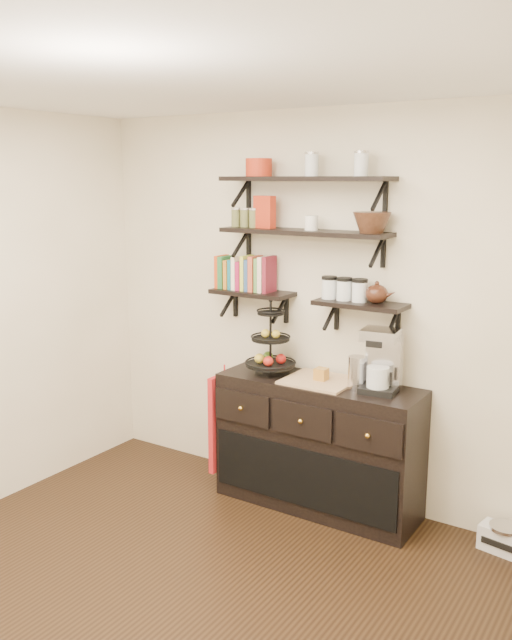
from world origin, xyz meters
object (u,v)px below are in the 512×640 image
object	(u,v)px
sideboard	(318,444)
fruit_stand	(271,349)
radio	(505,539)
coffee_maker	(381,362)

from	to	relation	value
sideboard	fruit_stand	xyz separation A→B (m)	(-0.38, 0.00, 0.62)
fruit_stand	radio	world-z (taller)	fruit_stand
sideboard	radio	distance (m)	1.30
fruit_stand	coffee_maker	distance (m)	0.81
sideboard	coffee_maker	size ratio (longest dim) A/B	3.39
coffee_maker	radio	world-z (taller)	coffee_maker
sideboard	radio	world-z (taller)	sideboard
sideboard	fruit_stand	world-z (taller)	fruit_stand
radio	fruit_stand	bearing A→B (deg)	-167.37
fruit_stand	radio	size ratio (longest dim) A/B	1.62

